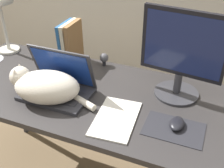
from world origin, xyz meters
TOP-DOWN VIEW (x-y plane):
  - desk at (0.00, 0.33)m, footprint 1.48×0.65m
  - laptop at (-0.09, 0.26)m, footprint 0.33×0.22m
  - cat at (-0.12, 0.19)m, footprint 0.44×0.27m
  - external_monitor at (0.44, 0.47)m, footprint 0.39×0.22m
  - mousepad at (0.49, 0.21)m, footprint 0.25×0.16m
  - computer_mouse at (0.49, 0.23)m, footprint 0.06×0.10m
  - book_row at (-0.19, 0.57)m, footprint 0.08×0.17m
  - desk_lamp at (-0.60, 0.52)m, footprint 0.17×0.17m
  - notepad at (0.24, 0.18)m, footprint 0.20×0.29m
  - webcam at (0.00, 0.60)m, footprint 0.05×0.05m

SIDE VIEW (x-z plane):
  - desk at x=0.00m, z-range 0.29..1.04m
  - mousepad at x=0.49m, z-range 0.74..0.75m
  - notepad at x=0.24m, z-range 0.74..0.75m
  - computer_mouse at x=0.49m, z-range 0.75..0.77m
  - laptop at x=-0.09m, z-range 0.67..0.90m
  - webcam at x=0.00m, z-range 0.75..0.83m
  - cat at x=-0.12m, z-range 0.74..0.90m
  - book_row at x=-0.19m, z-range 0.74..0.99m
  - external_monitor at x=0.44m, z-range 0.75..1.17m
  - desk_lamp at x=-0.60m, z-range 0.80..1.20m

